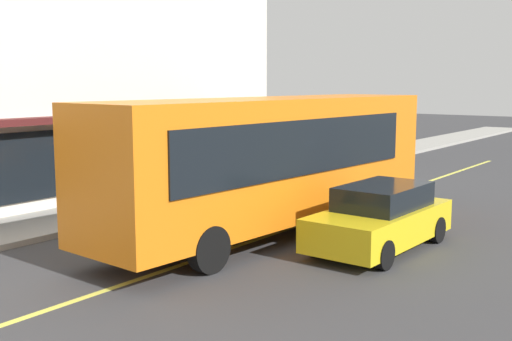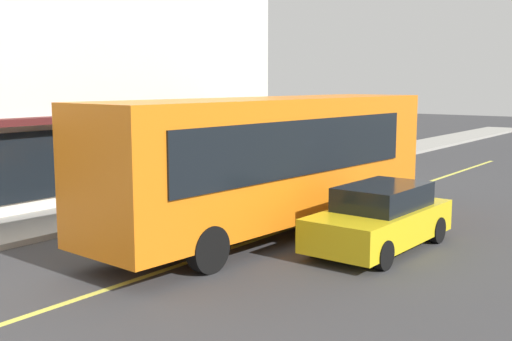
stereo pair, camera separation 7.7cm
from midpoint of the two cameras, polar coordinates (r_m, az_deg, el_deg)
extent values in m
plane|color=#38383A|center=(16.87, 3.23, -5.30)|extent=(120.00, 120.00, 0.00)
cube|color=#9E9B93|center=(20.32, -9.68, -2.88)|extent=(80.00, 2.69, 0.15)
cube|color=#D8D14C|center=(16.87, 3.23, -5.29)|extent=(36.00, 0.16, 0.01)
cube|color=#4C1919|center=(18.64, -20.26, 4.20)|extent=(16.74, 0.70, 0.20)
cube|color=black|center=(18.95, -20.43, 0.30)|extent=(14.35, 0.08, 2.00)
cube|color=orange|center=(15.98, 1.72, 1.25)|extent=(11.13, 3.17, 3.00)
cube|color=black|center=(20.47, 11.34, 3.62)|extent=(0.25, 2.10, 1.80)
cube|color=black|center=(16.54, -2.36, 2.74)|extent=(8.79, 0.60, 1.32)
cube|color=black|center=(14.94, 4.81, 2.14)|extent=(8.79, 0.60, 1.32)
cube|color=#0CF259|center=(20.48, 11.51, 6.11)|extent=(0.20, 1.90, 0.36)
cube|color=#2D2D33|center=(20.74, 11.36, -0.81)|extent=(0.31, 2.41, 0.40)
cylinder|color=black|center=(19.66, 5.56, -1.91)|extent=(1.02, 0.36, 1.00)
cylinder|color=black|center=(18.49, 11.32, -2.67)|extent=(1.02, 0.36, 1.00)
cylinder|color=black|center=(14.57, -10.58, -5.55)|extent=(1.02, 0.36, 1.00)
cylinder|color=black|center=(12.94, -4.22, -7.18)|extent=(1.02, 0.36, 1.00)
cylinder|color=#2D2D33|center=(22.00, -1.68, 2.48)|extent=(0.12, 0.12, 3.20)
cube|color=black|center=(22.04, -2.10, 5.49)|extent=(0.30, 0.30, 0.90)
sphere|color=red|center=(22.14, -2.45, 6.19)|extent=(0.18, 0.18, 0.18)
sphere|color=orange|center=(22.15, -2.45, 5.50)|extent=(0.18, 0.18, 0.18)
sphere|color=green|center=(22.17, -2.44, 4.80)|extent=(0.18, 0.18, 0.18)
cube|color=yellow|center=(14.95, 11.35, -4.85)|extent=(4.34, 1.90, 0.75)
cube|color=black|center=(14.95, 11.68, -2.32)|extent=(2.44, 1.57, 0.55)
cylinder|color=black|center=(13.43, 11.68, -7.56)|extent=(0.65, 0.24, 0.64)
cylinder|color=black|center=(14.21, 5.73, -6.56)|extent=(0.65, 0.24, 0.64)
cylinder|color=black|center=(15.95, 16.29, -5.22)|extent=(0.65, 0.24, 0.64)
cylinder|color=black|center=(16.61, 11.04, -4.52)|extent=(0.65, 0.24, 0.64)
cube|color=black|center=(18.81, -3.34, -2.05)|extent=(4.31, 1.82, 0.75)
cube|color=black|center=(18.82, -3.06, -0.04)|extent=(2.41, 1.52, 0.55)
cylinder|color=black|center=(17.28, -4.27, -3.90)|extent=(0.64, 0.22, 0.64)
cylinder|color=black|center=(18.38, -8.14, -3.23)|extent=(0.64, 0.22, 0.64)
cylinder|color=black|center=(19.47, 1.21, -2.51)|extent=(0.64, 0.22, 0.64)
cylinder|color=black|center=(20.45, -2.53, -2.00)|extent=(0.64, 0.22, 0.64)
camera|label=1|loc=(0.04, -89.86, 0.02)|focal=43.83mm
camera|label=2|loc=(0.04, 90.14, -0.02)|focal=43.83mm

